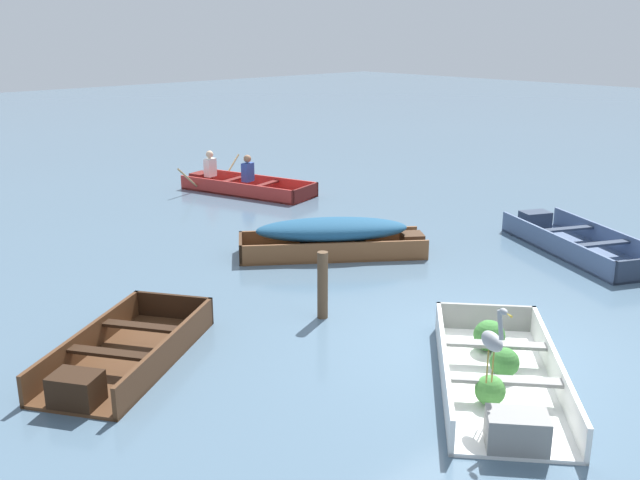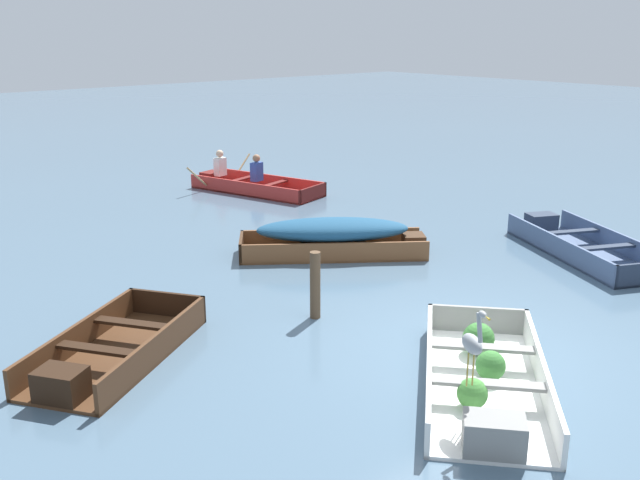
# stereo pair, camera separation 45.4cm
# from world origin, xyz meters

# --- Properties ---
(ground_plane) EXTENTS (80.00, 80.00, 0.00)m
(ground_plane) POSITION_xyz_m (0.00, 0.00, 0.00)
(ground_plane) COLOR slate
(dinghy_white_foreground) EXTENTS (3.00, 2.82, 0.42)m
(dinghy_white_foreground) POSITION_xyz_m (-0.80, -0.78, 0.15)
(dinghy_white_foreground) COLOR white
(dinghy_white_foreground) RESTS_ON ground
(skiff_wooden_brown_near_moored) EXTENTS (3.07, 2.62, 0.64)m
(skiff_wooden_brown_near_moored) POSITION_xyz_m (1.16, 3.80, 0.37)
(skiff_wooden_brown_near_moored) COLOR brown
(skiff_wooden_brown_near_moored) RESTS_ON ground
(skiff_dark_varnish_mid_moored) EXTENTS (2.71, 2.30, 0.37)m
(skiff_dark_varnish_mid_moored) POSITION_xyz_m (-3.53, 2.45, 0.13)
(skiff_dark_varnish_mid_moored) COLOR #4C2D19
(skiff_dark_varnish_mid_moored) RESTS_ON ground
(skiff_slate_blue_far_moored) EXTENTS (2.47, 3.38, 0.38)m
(skiff_slate_blue_far_moored) POSITION_xyz_m (4.47, 1.12, 0.13)
(skiff_slate_blue_far_moored) COLOR #475B7F
(skiff_slate_blue_far_moored) RESTS_ON ground
(rowboat_red_with_crew) EXTENTS (2.36, 3.40, 0.90)m
(rowboat_red_with_crew) POSITION_xyz_m (2.97, 8.82, 0.18)
(rowboat_red_with_crew) COLOR #AD2D28
(rowboat_red_with_crew) RESTS_ON ground
(heron_on_dinghy) EXTENTS (0.27, 0.44, 0.84)m
(heron_on_dinghy) POSITION_xyz_m (-1.48, -1.10, 0.88)
(heron_on_dinghy) COLOR olive
(heron_on_dinghy) RESTS_ON dinghy_white_foreground
(mooring_post) EXTENTS (0.14, 0.14, 0.92)m
(mooring_post) POSITION_xyz_m (-0.87, 1.92, 0.46)
(mooring_post) COLOR brown
(mooring_post) RESTS_ON ground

